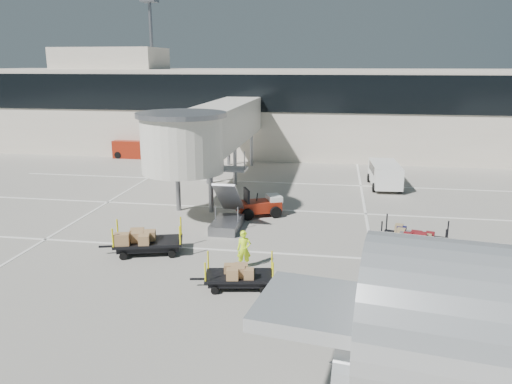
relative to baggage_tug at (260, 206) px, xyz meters
The scene contains 11 objects.
ground 7.76m from the baggage_tug, 89.64° to the right, with size 140.00×140.00×0.00m, color #A19C90.
lane_markings 1.81m from the baggage_tug, 111.19° to the left, with size 40.00×30.00×0.02m.
terminal 22.48m from the baggage_tug, 90.78° to the left, with size 64.00×12.11×15.20m.
jet_bridge 7.03m from the baggage_tug, 130.91° to the left, with size 5.70×20.40×6.03m.
baggage_tug is the anchor object (origin of this frame).
suitcase_cart 9.09m from the baggage_tug, 28.03° to the right, with size 3.70×2.18×1.42m.
box_cart_near 9.59m from the baggage_tug, 86.54° to the right, with size 3.35×1.75×1.28m.
box_cart_far 7.69m from the baggage_tug, 121.36° to the right, with size 3.86×2.31×1.48m.
ground_worker 7.64m from the baggage_tug, 86.30° to the right, with size 0.61×0.40×1.66m, color #CEFF1A.
minivan 11.28m from the baggage_tug, 47.24° to the left, with size 2.22×4.61×1.71m.
belt_loader 21.54m from the baggage_tug, 130.97° to the left, with size 4.40×1.80×2.12m.
Camera 1 is at (4.17, -19.49, 8.52)m, focal length 35.00 mm.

